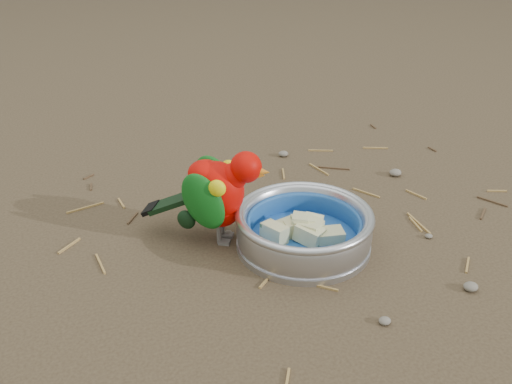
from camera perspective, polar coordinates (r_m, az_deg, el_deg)
name	(u,v)px	position (r m, az deg, el deg)	size (l,w,h in m)	color
ground	(284,241)	(0.90, 2.81, -4.94)	(60.00, 60.00, 0.00)	#473827
food_bowl	(303,242)	(0.89, 4.75, -5.00)	(0.21, 0.21, 0.02)	#B2B2BA
bowl_wall	(304,225)	(0.87, 4.83, -3.35)	(0.21, 0.21, 0.04)	#B2B2BA
fruit_wedges	(304,229)	(0.87, 4.81, -3.74)	(0.12, 0.12, 0.03)	beige
lory_parrot	(217,198)	(0.87, -3.89, -0.61)	(0.09, 0.18, 0.15)	#C90701
ground_debris	(260,232)	(0.92, 0.42, -4.00)	(0.90, 0.80, 0.01)	#9F7A41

